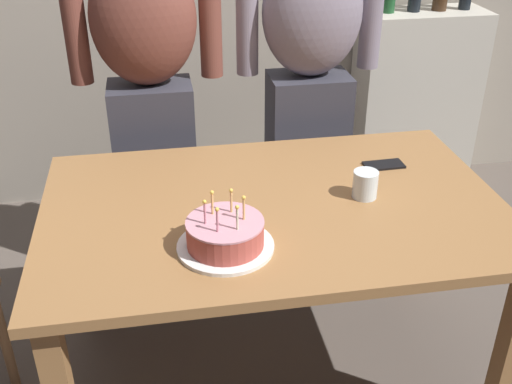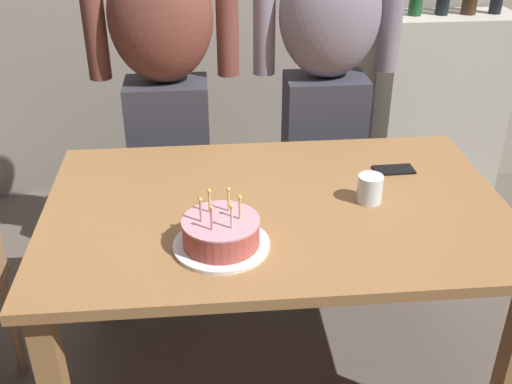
% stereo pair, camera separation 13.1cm
% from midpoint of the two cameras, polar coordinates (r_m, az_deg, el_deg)
% --- Properties ---
extents(ground_plane, '(10.00, 10.00, 0.00)m').
position_cam_midpoint_polar(ground_plane, '(2.45, 3.21, -16.26)').
color(ground_plane, '#564C44').
extents(dining_table, '(1.50, 0.96, 0.74)m').
position_cam_midpoint_polar(dining_table, '(2.04, 3.71, -3.53)').
color(dining_table, olive).
rests_on(dining_table, ground_plane).
extents(birthday_cake, '(0.28, 0.28, 0.17)m').
position_cam_midpoint_polar(birthday_cake, '(1.76, -1.14, -3.98)').
color(birthday_cake, white).
rests_on(birthday_cake, dining_table).
extents(water_glass_near, '(0.08, 0.08, 0.09)m').
position_cam_midpoint_polar(water_glass_near, '(2.03, 12.36, 0.27)').
color(water_glass_near, silver).
rests_on(water_glass_near, dining_table).
extents(cell_phone, '(0.15, 0.08, 0.01)m').
position_cam_midpoint_polar(cell_phone, '(2.27, 14.30, 1.99)').
color(cell_phone, black).
rests_on(cell_phone, dining_table).
extents(person_man_bearded, '(0.61, 0.27, 1.66)m').
position_cam_midpoint_polar(person_man_bearded, '(2.57, -6.91, 9.17)').
color(person_man_bearded, '#33333D').
rests_on(person_man_bearded, ground_plane).
extents(person_woman_cardigan, '(0.61, 0.27, 1.66)m').
position_cam_midpoint_polar(person_woman_cardigan, '(2.63, 7.95, 9.60)').
color(person_woman_cardigan, '#33333D').
rests_on(person_woman_cardigan, ground_plane).
extents(shelf_cabinet, '(0.65, 0.30, 1.31)m').
position_cam_midpoint_polar(shelf_cabinet, '(3.53, 17.77, 7.59)').
color(shelf_cabinet, beige).
rests_on(shelf_cabinet, ground_plane).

